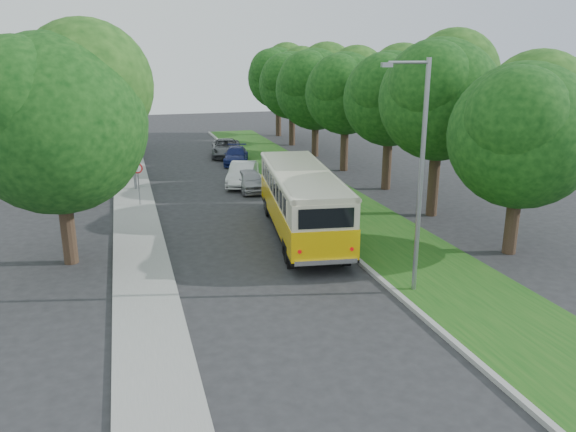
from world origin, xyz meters
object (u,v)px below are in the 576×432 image
object	(u,v)px
car_blue	(236,156)
car_silver	(250,180)
car_white	(243,174)
car_grey	(226,148)
lamppost_near	(419,171)
vintage_bus	(302,203)
lamppost_far	(129,123)

from	to	relation	value
car_blue	car_silver	bearing A→B (deg)	-82.04
car_silver	car_white	xyz separation A→B (m)	(-0.13, 1.53, 0.09)
car_white	car_grey	distance (m)	10.52
lamppost_near	car_white	world-z (taller)	lamppost_near
car_silver	car_blue	size ratio (longest dim) A/B	0.87
vintage_bus	car_white	world-z (taller)	vintage_bus
lamppost_far	car_silver	xyz separation A→B (m)	(6.82, -2.04, -3.48)
car_grey	lamppost_near	bearing A→B (deg)	-77.35
lamppost_near	vintage_bus	world-z (taller)	lamppost_near
lamppost_near	car_blue	xyz separation A→B (m)	(-1.21, 25.13, -3.74)
lamppost_near	car_blue	size ratio (longest dim) A/B	1.85
lamppost_near	car_grey	world-z (taller)	lamppost_near
vintage_bus	car_white	distance (m)	10.80
car_silver	car_blue	bearing A→B (deg)	85.35
vintage_bus	car_silver	world-z (taller)	vintage_bus
car_silver	lamppost_far	bearing A→B (deg)	164.45
car_silver	car_grey	distance (m)	12.04
vintage_bus	car_grey	xyz separation A→B (m)	(0.39, 21.25, -0.86)
car_white	car_grey	size ratio (longest dim) A/B	0.88
lamppost_near	vintage_bus	xyz separation A→B (m)	(-1.75, 7.23, -2.81)
vintage_bus	car_blue	world-z (taller)	vintage_bus
vintage_bus	car_blue	distance (m)	17.93
car_white	car_blue	distance (m)	7.21
car_white	lamppost_far	bearing A→B (deg)	-164.24
lamppost_far	vintage_bus	xyz separation A→B (m)	(7.16, -11.27, -2.56)
lamppost_far	car_silver	size ratio (longest dim) A/B	2.00
lamppost_far	car_grey	bearing A→B (deg)	52.89
lamppost_far	car_grey	xyz separation A→B (m)	(7.55, 9.97, -3.42)
lamppost_near	car_silver	xyz separation A→B (m)	(-2.08, 16.46, -3.73)
lamppost_far	car_grey	distance (m)	12.97
vintage_bus	lamppost_near	bearing A→B (deg)	-68.59
lamppost_far	vintage_bus	size ratio (longest dim) A/B	0.72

